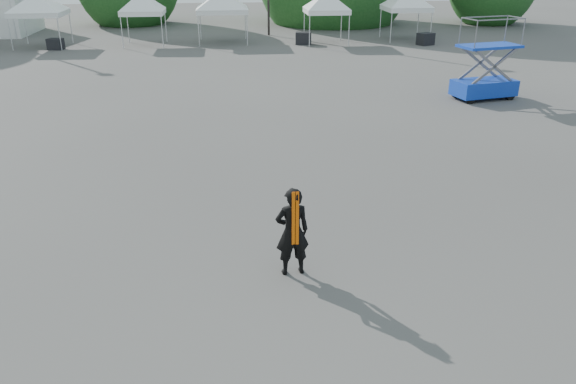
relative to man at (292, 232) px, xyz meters
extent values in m
plane|color=#474442|center=(-0.95, 0.97, -0.90)|extent=(120.00, 120.00, 0.00)
cylinder|color=#382314|center=(-8.95, 40.97, 0.24)|extent=(0.36, 0.36, 2.27)
cylinder|color=#382314|center=(8.05, 39.97, 0.50)|extent=(0.36, 0.36, 2.80)
cylinder|color=#382314|center=(21.05, 37.97, 0.15)|extent=(0.36, 0.36, 2.10)
cylinder|color=silver|center=(-14.27, 27.69, 0.10)|extent=(0.06, 0.06, 2.00)
cylinder|color=silver|center=(-11.35, 27.69, 0.10)|extent=(0.06, 0.06, 2.00)
cylinder|color=silver|center=(-14.27, 30.60, 0.10)|extent=(0.06, 0.06, 2.00)
cylinder|color=silver|center=(-11.35, 30.60, 0.10)|extent=(0.06, 0.06, 2.00)
cube|color=white|center=(-12.81, 29.15, 1.18)|extent=(3.12, 3.12, 0.30)
cylinder|color=silver|center=(-7.60, 27.95, 0.10)|extent=(0.06, 0.06, 2.00)
cylinder|color=silver|center=(-5.10, 27.95, 0.10)|extent=(0.06, 0.06, 2.00)
cylinder|color=silver|center=(-7.60, 30.45, 0.10)|extent=(0.06, 0.06, 2.00)
cylinder|color=silver|center=(-5.10, 30.45, 0.10)|extent=(0.06, 0.06, 2.00)
cube|color=white|center=(-6.35, 29.20, 1.18)|extent=(2.70, 2.70, 0.30)
cylinder|color=silver|center=(-2.82, 28.25, 0.10)|extent=(0.06, 0.06, 2.00)
cylinder|color=silver|center=(0.30, 28.25, 0.10)|extent=(0.06, 0.06, 2.00)
cylinder|color=silver|center=(-2.82, 31.37, 0.10)|extent=(0.06, 0.06, 2.00)
cylinder|color=silver|center=(0.30, 31.37, 0.10)|extent=(0.06, 0.06, 2.00)
cube|color=white|center=(-1.26, 29.81, 1.18)|extent=(3.32, 3.32, 0.30)
cylinder|color=silver|center=(4.26, 27.39, 0.10)|extent=(0.06, 0.06, 2.00)
cylinder|color=silver|center=(6.83, 27.39, 0.10)|extent=(0.06, 0.06, 2.00)
cylinder|color=silver|center=(4.26, 29.96, 0.10)|extent=(0.06, 0.06, 2.00)
cylinder|color=silver|center=(6.83, 29.96, 0.10)|extent=(0.06, 0.06, 2.00)
cube|color=white|center=(5.54, 28.67, 1.18)|extent=(2.77, 2.77, 0.30)
cylinder|color=silver|center=(9.89, 28.37, 0.10)|extent=(0.06, 0.06, 2.00)
cylinder|color=silver|center=(12.65, 28.37, 0.10)|extent=(0.06, 0.06, 2.00)
cylinder|color=silver|center=(9.89, 31.13, 0.10)|extent=(0.06, 0.06, 2.00)
cylinder|color=silver|center=(12.65, 31.13, 0.10)|extent=(0.06, 0.06, 2.00)
cube|color=white|center=(11.27, 29.75, 1.18)|extent=(2.95, 2.95, 0.30)
imported|color=black|center=(0.00, 0.00, 0.00)|extent=(0.70, 0.51, 1.79)
cube|color=#E95704|center=(0.00, -0.18, 0.36)|extent=(0.14, 0.02, 1.07)
cube|color=#0D0EB3|center=(9.57, 12.93, -0.42)|extent=(2.77, 1.80, 0.64)
cube|color=#0D0EB3|center=(9.57, 12.93, 1.28)|extent=(2.65, 1.72, 0.11)
cylinder|color=black|center=(8.75, 12.21, -0.71)|extent=(0.41, 0.24, 0.38)
cylinder|color=black|center=(10.62, 12.62, -0.71)|extent=(0.41, 0.24, 0.38)
cylinder|color=black|center=(8.52, 13.25, -0.71)|extent=(0.41, 0.24, 0.38)
cylinder|color=black|center=(10.39, 13.66, -0.71)|extent=(0.41, 0.24, 0.38)
cube|color=black|center=(-11.75, 27.96, -0.56)|extent=(1.02, 0.88, 0.68)
cube|color=black|center=(4.01, 28.43, -0.51)|extent=(1.13, 0.96, 0.78)
cube|color=black|center=(11.97, 27.31, -0.52)|extent=(1.21, 1.11, 0.76)
camera|label=1|loc=(-1.09, -9.36, 4.90)|focal=35.00mm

